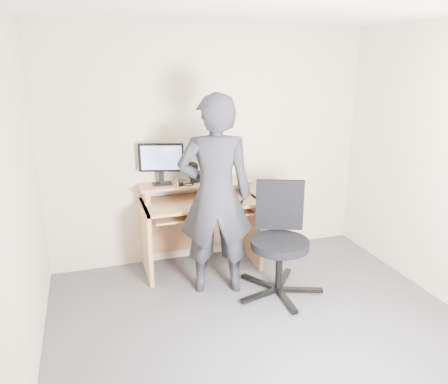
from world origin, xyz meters
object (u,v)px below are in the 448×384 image
person (215,196)px  desk (199,217)px  monitor (161,160)px  office_chair (280,235)px

person → desk: bearing=-75.8°
person → monitor: bearing=-47.3°
desk → person: person is taller
desk → monitor: monitor is taller
monitor → office_chair: 1.42m
monitor → office_chair: monitor is taller
desk → office_chair: office_chair is taller
office_chair → person: 0.71m
monitor → person: bearing=-44.0°
desk → person: size_ratio=0.63×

